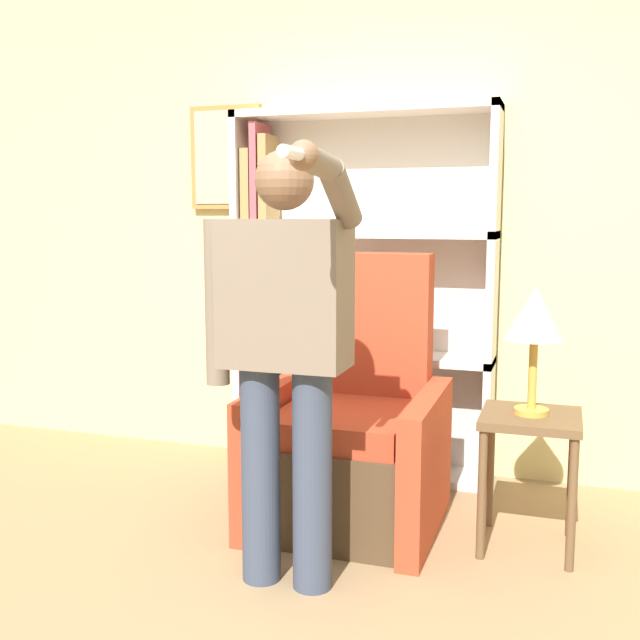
{
  "coord_description": "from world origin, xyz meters",
  "views": [
    {
      "loc": [
        0.92,
        -2.03,
        1.41
      ],
      "look_at": [
        -0.02,
        0.83,
        0.99
      ],
      "focal_mm": 42.0,
      "sensor_mm": 36.0,
      "label": 1
    }
  ],
  "objects_px": {
    "person_standing": "(284,341)",
    "side_table": "(530,440)",
    "armchair": "(352,439)",
    "table_lamp": "(535,318)",
    "bookcase": "(341,297)"
  },
  "relations": [
    {
      "from": "person_standing",
      "to": "table_lamp",
      "type": "xyz_separation_m",
      "value": [
        0.87,
        0.63,
        0.04
      ]
    },
    {
      "from": "bookcase",
      "to": "side_table",
      "type": "distance_m",
      "value": 1.38
    },
    {
      "from": "person_standing",
      "to": "side_table",
      "type": "bearing_deg",
      "value": 36.01
    },
    {
      "from": "armchair",
      "to": "table_lamp",
      "type": "distance_m",
      "value": 1.01
    },
    {
      "from": "person_standing",
      "to": "table_lamp",
      "type": "height_order",
      "value": "person_standing"
    },
    {
      "from": "bookcase",
      "to": "person_standing",
      "type": "xyz_separation_m",
      "value": [
        0.19,
        -1.36,
        -0.02
      ]
    },
    {
      "from": "bookcase",
      "to": "person_standing",
      "type": "distance_m",
      "value": 1.37
    },
    {
      "from": "bookcase",
      "to": "person_standing",
      "type": "bearing_deg",
      "value": -82.12
    },
    {
      "from": "armchair",
      "to": "side_table",
      "type": "xyz_separation_m",
      "value": [
        0.8,
        -0.06,
        0.09
      ]
    },
    {
      "from": "table_lamp",
      "to": "person_standing",
      "type": "bearing_deg",
      "value": -143.99
    },
    {
      "from": "armchair",
      "to": "table_lamp",
      "type": "relative_size",
      "value": 2.31
    },
    {
      "from": "armchair",
      "to": "side_table",
      "type": "distance_m",
      "value": 0.8
    },
    {
      "from": "armchair",
      "to": "table_lamp",
      "type": "height_order",
      "value": "armchair"
    },
    {
      "from": "armchair",
      "to": "person_standing",
      "type": "distance_m",
      "value": 0.9
    },
    {
      "from": "bookcase",
      "to": "armchair",
      "type": "relative_size",
      "value": 1.6
    }
  ]
}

